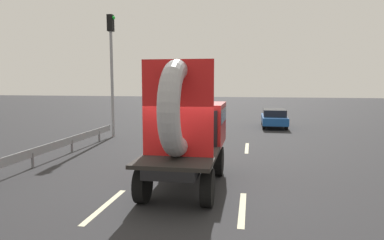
# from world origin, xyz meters

# --- Properties ---
(ground_plane) EXTENTS (120.00, 120.00, 0.00)m
(ground_plane) POSITION_xyz_m (0.00, 0.00, 0.00)
(ground_plane) COLOR #28282B
(flatbed_truck) EXTENTS (2.02, 4.87, 3.72)m
(flatbed_truck) POSITION_xyz_m (0.05, 1.11, 1.76)
(flatbed_truck) COLOR black
(flatbed_truck) RESTS_ON ground_plane
(distant_sedan) EXTENTS (1.64, 3.83, 1.25)m
(distant_sedan) POSITION_xyz_m (3.50, 14.88, 0.67)
(distant_sedan) COLOR black
(distant_sedan) RESTS_ON ground_plane
(traffic_light) EXTENTS (0.42, 0.36, 6.79)m
(traffic_light) POSITION_xyz_m (-5.79, 9.17, 4.35)
(traffic_light) COLOR gray
(traffic_light) RESTS_ON ground_plane
(guardrail) EXTENTS (0.10, 11.17, 0.71)m
(guardrail) POSITION_xyz_m (-5.91, 3.36, 0.52)
(guardrail) COLOR gray
(guardrail) RESTS_ON ground_plane
(lane_dash_left_near) EXTENTS (0.16, 2.51, 0.01)m
(lane_dash_left_near) POSITION_xyz_m (-1.67, -1.23, 0.00)
(lane_dash_left_near) COLOR beige
(lane_dash_left_near) RESTS_ON ground_plane
(lane_dash_left_far) EXTENTS (0.16, 2.60, 0.01)m
(lane_dash_left_far) POSITION_xyz_m (-1.67, 6.48, 0.00)
(lane_dash_left_far) COLOR beige
(lane_dash_left_far) RESTS_ON ground_plane
(lane_dash_right_near) EXTENTS (0.16, 2.38, 0.01)m
(lane_dash_right_near) POSITION_xyz_m (1.77, -0.83, 0.00)
(lane_dash_right_near) COLOR beige
(lane_dash_right_near) RESTS_ON ground_plane
(lane_dash_right_far) EXTENTS (0.16, 2.55, 0.01)m
(lane_dash_right_far) POSITION_xyz_m (1.77, 7.07, 0.00)
(lane_dash_right_far) COLOR beige
(lane_dash_right_far) RESTS_ON ground_plane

